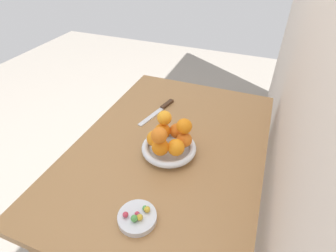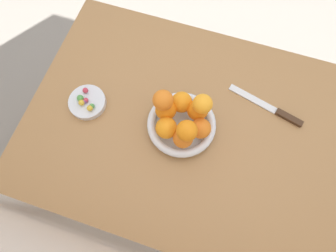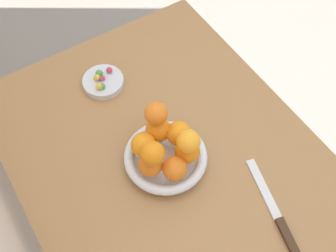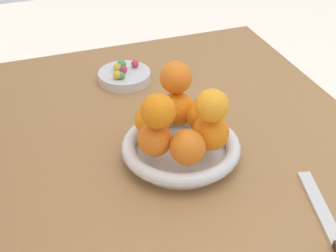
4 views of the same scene
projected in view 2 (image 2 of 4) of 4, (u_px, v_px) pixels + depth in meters
ground_plane at (183, 168)px, 1.54m from camera, size 6.00×6.00×0.00m
dining_table at (192, 135)px, 0.93m from camera, size 1.10×0.76×0.74m
fruit_bowl at (181, 124)px, 0.83m from camera, size 0.22×0.22×0.04m
candy_dish at (87, 102)px, 0.86m from camera, size 0.12×0.12×0.02m
orange_0 at (182, 138)px, 0.76m from camera, size 0.06×0.06×0.06m
orange_1 at (200, 128)px, 0.77m from camera, size 0.06×0.06×0.06m
orange_2 at (197, 110)px, 0.79m from camera, size 0.06×0.06×0.06m
orange_3 at (181, 102)px, 0.80m from camera, size 0.06×0.06×0.06m
orange_4 at (165, 110)px, 0.79m from camera, size 0.06×0.06×0.06m
orange_5 at (165, 128)px, 0.77m from camera, size 0.06×0.06×0.06m
orange_6 at (201, 104)px, 0.73m from camera, size 0.06×0.06×0.06m
orange_7 at (186, 130)px, 0.71m from camera, size 0.06×0.06×0.06m
orange_8 at (162, 101)px, 0.73m from camera, size 0.06×0.06×0.06m
candy_ball_0 at (84, 101)px, 0.84m from camera, size 0.01×0.01×0.01m
candy_ball_1 at (81, 102)px, 0.84m from camera, size 0.02×0.02×0.02m
candy_ball_2 at (89, 108)px, 0.83m from camera, size 0.02×0.02×0.02m
candy_ball_3 at (81, 102)px, 0.84m from camera, size 0.02×0.02×0.02m
candy_ball_4 at (85, 100)px, 0.84m from camera, size 0.02×0.02×0.02m
candy_ball_5 at (84, 91)px, 0.85m from camera, size 0.02×0.02×0.02m
candy_ball_6 at (79, 98)px, 0.84m from camera, size 0.02×0.02×0.02m
candy_ball_7 at (91, 106)px, 0.84m from camera, size 0.02×0.02×0.02m
knife at (271, 108)px, 0.86m from camera, size 0.26×0.08×0.01m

